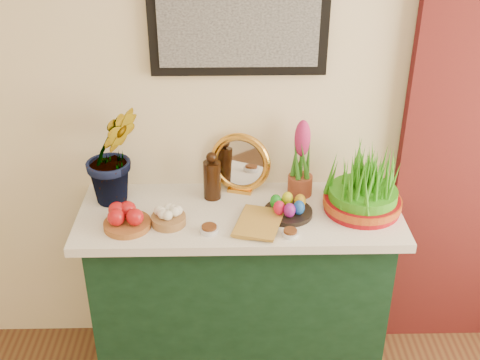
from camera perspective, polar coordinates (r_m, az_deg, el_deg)
name	(u,v)px	position (r m, az deg, el deg)	size (l,w,h in m)	color
sideboard	(240,294)	(2.89, -0.02, -10.75)	(1.30, 0.45, 0.85)	#133420
tablecloth	(240,214)	(2.63, -0.02, -3.28)	(1.40, 0.55, 0.04)	white
hyacinth_green	(111,140)	(2.62, -12.10, 3.77)	(0.30, 0.25, 0.59)	#2E741C
apple_bowl	(127,219)	(2.53, -10.69, -3.63)	(0.26, 0.26, 0.10)	brown
garlic_basket	(168,217)	(2.53, -6.80, -3.51)	(0.19, 0.19, 0.08)	#A37242
vinegar_cruet	(212,178)	(2.67, -2.67, 0.20)	(0.08, 0.08, 0.23)	black
mirror	(240,164)	(2.71, 0.03, 1.56)	(0.29, 0.14, 0.28)	gold
book	(238,220)	(2.53, -0.20, -3.77)	(0.16, 0.24, 0.03)	#B98A34
spice_dish_left	(209,229)	(2.48, -2.94, -4.68)	(0.08, 0.08, 0.03)	silver
spice_dish_right	(290,233)	(2.46, 4.78, -5.03)	(0.07, 0.07, 0.03)	silver
egg_plate	(288,208)	(2.58, 4.60, -2.69)	(0.22, 0.22, 0.09)	black
hyacinth_pink	(301,162)	(2.68, 5.82, 1.73)	(0.11, 0.11, 0.36)	brown
wheatgrass_sabzeh	(364,185)	(2.62, 11.67, -0.50)	(0.34, 0.34, 0.28)	maroon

